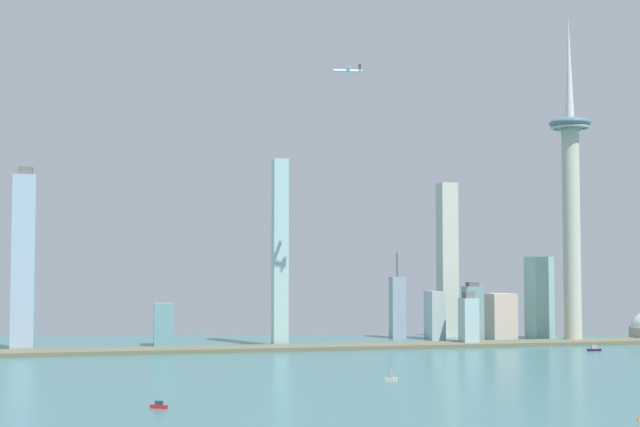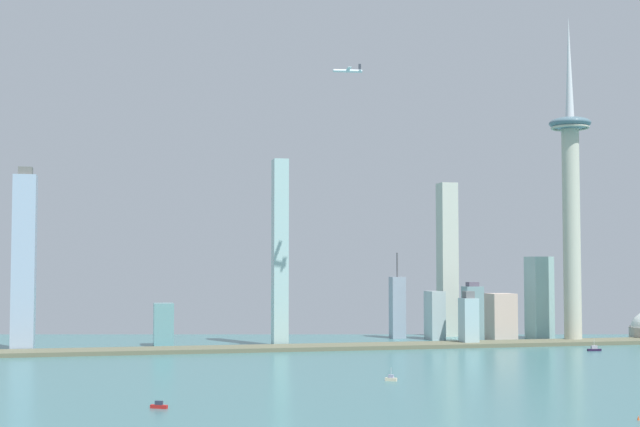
{
  "view_description": "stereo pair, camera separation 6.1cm",
  "coord_description": "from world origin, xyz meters",
  "px_view_note": "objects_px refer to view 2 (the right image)",
  "views": [
    {
      "loc": [
        -132.21,
        -354.25,
        77.23
      ],
      "look_at": [
        42.31,
        446.89,
        122.84
      ],
      "focal_mm": 51.13,
      "sensor_mm": 36.0,
      "label": 1
    },
    {
      "loc": [
        -132.15,
        -354.27,
        77.23
      ],
      "look_at": [
        42.31,
        446.89,
        122.84
      ],
      "focal_mm": 51.13,
      "sensor_mm": 36.0,
      "label": 2
    }
  ],
  "objects_px": {
    "channel_buoy_0": "(638,418)",
    "airplane": "(348,71)",
    "skyscraper_9": "(280,252)",
    "boat_2": "(391,379)",
    "skyscraper_6": "(397,307)",
    "skyscraper_7": "(447,259)",
    "skyscraper_3": "(501,317)",
    "skyscraper_8": "(469,321)",
    "observation_tower": "(571,191)",
    "skyscraper_2": "(539,298)",
    "skyscraper_4": "(24,261)",
    "boat_4": "(594,349)",
    "skyscraper_5": "(163,325)",
    "skyscraper_0": "(473,314)",
    "skyscraper_1": "(435,315)",
    "boat_1": "(159,406)"
  },
  "relations": [
    {
      "from": "skyscraper_1",
      "to": "skyscraper_2",
      "type": "bearing_deg",
      "value": -7.91
    },
    {
      "from": "skyscraper_6",
      "to": "skyscraper_9",
      "type": "distance_m",
      "value": 162.39
    },
    {
      "from": "skyscraper_6",
      "to": "skyscraper_3",
      "type": "bearing_deg",
      "value": -24.08
    },
    {
      "from": "skyscraper_1",
      "to": "boat_2",
      "type": "relative_size",
      "value": 5.64
    },
    {
      "from": "skyscraper_4",
      "to": "skyscraper_9",
      "type": "xyz_separation_m",
      "value": [
        230.28,
        1.94,
        8.61
      ]
    },
    {
      "from": "channel_buoy_0",
      "to": "airplane",
      "type": "bearing_deg",
      "value": 101.04
    },
    {
      "from": "boat_2",
      "to": "boat_4",
      "type": "bearing_deg",
      "value": -111.65
    },
    {
      "from": "skyscraper_3",
      "to": "boat_2",
      "type": "bearing_deg",
      "value": -125.22
    },
    {
      "from": "boat_1",
      "to": "boat_4",
      "type": "bearing_deg",
      "value": 60.92
    },
    {
      "from": "boat_2",
      "to": "skyscraper_0",
      "type": "bearing_deg",
      "value": -87.55
    },
    {
      "from": "airplane",
      "to": "skyscraper_4",
      "type": "bearing_deg",
      "value": -14.23
    },
    {
      "from": "skyscraper_6",
      "to": "skyscraper_7",
      "type": "xyz_separation_m",
      "value": [
        61.13,
        15.26,
        50.22
      ]
    },
    {
      "from": "skyscraper_5",
      "to": "skyscraper_9",
      "type": "distance_m",
      "value": 129.27
    },
    {
      "from": "skyscraper_0",
      "to": "boat_2",
      "type": "xyz_separation_m",
      "value": [
        -164.5,
        -267.13,
        -26.85
      ]
    },
    {
      "from": "skyscraper_7",
      "to": "skyscraper_5",
      "type": "bearing_deg",
      "value": -169.57
    },
    {
      "from": "skyscraper_2",
      "to": "observation_tower",
      "type": "bearing_deg",
      "value": -75.61
    },
    {
      "from": "skyscraper_6",
      "to": "boat_1",
      "type": "relative_size",
      "value": 9.41
    },
    {
      "from": "skyscraper_4",
      "to": "boat_2",
      "type": "distance_m",
      "value": 376.63
    },
    {
      "from": "skyscraper_5",
      "to": "boat_4",
      "type": "xyz_separation_m",
      "value": [
        372.79,
        -129.5,
        -18.44
      ]
    },
    {
      "from": "skyscraper_7",
      "to": "boat_4",
      "type": "relative_size",
      "value": 13.23
    },
    {
      "from": "skyscraper_0",
      "to": "boat_2",
      "type": "relative_size",
      "value": 6.77
    },
    {
      "from": "skyscraper_0",
      "to": "skyscraper_3",
      "type": "bearing_deg",
      "value": 28.53
    },
    {
      "from": "skyscraper_3",
      "to": "skyscraper_7",
      "type": "bearing_deg",
      "value": 121.32
    },
    {
      "from": "skyscraper_7",
      "to": "skyscraper_0",
      "type": "bearing_deg",
      "value": -92.48
    },
    {
      "from": "boat_4",
      "to": "channel_buoy_0",
      "type": "xyz_separation_m",
      "value": [
        -160.83,
        -332.67,
        -0.56
      ]
    },
    {
      "from": "skyscraper_6",
      "to": "skyscraper_7",
      "type": "height_order",
      "value": "skyscraper_7"
    },
    {
      "from": "airplane",
      "to": "skyscraper_1",
      "type": "bearing_deg",
      "value": -125.16
    },
    {
      "from": "skyscraper_1",
      "to": "skyscraper_9",
      "type": "bearing_deg",
      "value": -165.04
    },
    {
      "from": "skyscraper_9",
      "to": "skyscraper_4",
      "type": "bearing_deg",
      "value": -179.52
    },
    {
      "from": "skyscraper_9",
      "to": "boat_2",
      "type": "relative_size",
      "value": 20.09
    },
    {
      "from": "skyscraper_3",
      "to": "skyscraper_4",
      "type": "distance_m",
      "value": 467.41
    },
    {
      "from": "skyscraper_2",
      "to": "channel_buoy_0",
      "type": "xyz_separation_m",
      "value": [
        -172.38,
        -464.57,
        -41.26
      ]
    },
    {
      "from": "skyscraper_4",
      "to": "observation_tower",
      "type": "bearing_deg",
      "value": -1.78
    },
    {
      "from": "skyscraper_6",
      "to": "skyscraper_7",
      "type": "bearing_deg",
      "value": 14.01
    },
    {
      "from": "observation_tower",
      "to": "channel_buoy_0",
      "type": "height_order",
      "value": "observation_tower"
    },
    {
      "from": "skyscraper_7",
      "to": "skyscraper_8",
      "type": "relative_size",
      "value": 3.2
    },
    {
      "from": "skyscraper_4",
      "to": "skyscraper_9",
      "type": "relative_size",
      "value": 0.93
    },
    {
      "from": "skyscraper_2",
      "to": "skyscraper_4",
      "type": "bearing_deg",
      "value": -176.4
    },
    {
      "from": "skyscraper_7",
      "to": "channel_buoy_0",
      "type": "height_order",
      "value": "skyscraper_7"
    },
    {
      "from": "skyscraper_3",
      "to": "boat_1",
      "type": "distance_m",
      "value": 516.75
    },
    {
      "from": "skyscraper_2",
      "to": "skyscraper_3",
      "type": "height_order",
      "value": "skyscraper_2"
    },
    {
      "from": "skyscraper_4",
      "to": "channel_buoy_0",
      "type": "height_order",
      "value": "skyscraper_4"
    },
    {
      "from": "skyscraper_1",
      "to": "skyscraper_3",
      "type": "height_order",
      "value": "skyscraper_1"
    },
    {
      "from": "skyscraper_0",
      "to": "skyscraper_6",
      "type": "height_order",
      "value": "skyscraper_6"
    },
    {
      "from": "observation_tower",
      "to": "boat_4",
      "type": "height_order",
      "value": "observation_tower"
    },
    {
      "from": "skyscraper_8",
      "to": "boat_4",
      "type": "relative_size",
      "value": 4.14
    },
    {
      "from": "skyscraper_9",
      "to": "skyscraper_8",
      "type": "bearing_deg",
      "value": -9.38
    },
    {
      "from": "skyscraper_2",
      "to": "boat_4",
      "type": "height_order",
      "value": "skyscraper_2"
    },
    {
      "from": "skyscraper_4",
      "to": "skyscraper_5",
      "type": "xyz_separation_m",
      "value": [
        123.83,
        29.57,
        -59.33
      ]
    },
    {
      "from": "observation_tower",
      "to": "skyscraper_9",
      "type": "relative_size",
      "value": 1.85
    }
  ]
}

